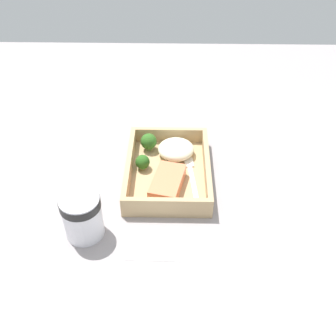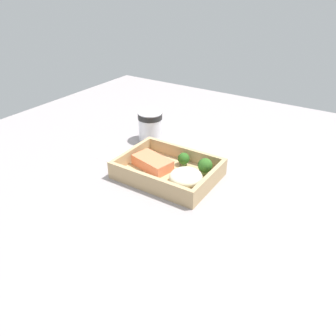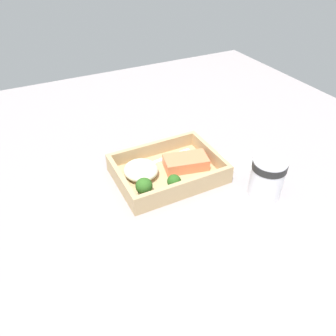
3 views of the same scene
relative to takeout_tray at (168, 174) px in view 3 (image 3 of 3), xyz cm
name	(u,v)px [view 3 (image 3 of 3)]	position (x,y,z in cm)	size (l,w,h in cm)	color
ground_plane	(168,179)	(0.00, 0.00, -1.60)	(160.00, 160.00, 2.00)	gray
takeout_tray	(168,174)	(0.00, 0.00, 0.00)	(27.43, 20.08, 1.20)	tan
tray_rim	(168,167)	(0.00, 0.00, 2.58)	(27.43, 20.08, 3.96)	tan
salmon_fillet	(186,163)	(-5.39, 0.14, 2.18)	(11.61, 6.43, 3.16)	#F07C51
mashed_potatoes	(141,170)	(6.94, -1.93, 2.49)	(9.00, 9.26, 3.78)	beige
broccoli_floret_1	(174,182)	(1.49, 6.27, 2.63)	(3.54, 3.54, 3.87)	#82AB62
broccoli_floret_2	(144,186)	(9.11, 5.20, 3.18)	(4.18, 4.18, 4.77)	#7EA45A
fork	(163,159)	(-1.34, -5.75, 0.82)	(15.89, 3.37, 0.44)	white
paper_cup	(267,176)	(-18.27, 17.14, 5.08)	(8.30, 8.30, 10.16)	white
receipt_slip	(238,160)	(-21.25, 2.53, -0.48)	(8.06, 11.03, 0.24)	white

